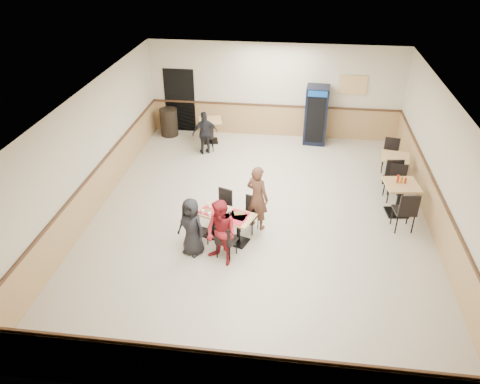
# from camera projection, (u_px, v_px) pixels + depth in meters

# --- Properties ---
(ground) EXTENTS (10.00, 10.00, 0.00)m
(ground) POSITION_uv_depth(u_px,v_px,m) (259.00, 218.00, 11.29)
(ground) COLOR beige
(ground) RESTS_ON ground
(room_shell) EXTENTS (10.00, 10.00, 10.00)m
(room_shell) POSITION_uv_depth(u_px,v_px,m) (332.00, 154.00, 12.97)
(room_shell) COLOR silver
(room_shell) RESTS_ON ground
(main_table) EXTENTS (1.39, 1.02, 0.67)m
(main_table) POSITION_uv_depth(u_px,v_px,m) (226.00, 222.00, 10.33)
(main_table) COLOR black
(main_table) RESTS_ON ground
(main_chairs) EXTENTS (1.54, 1.75, 0.85)m
(main_chairs) POSITION_uv_depth(u_px,v_px,m) (224.00, 222.00, 10.36)
(main_chairs) COLOR black
(main_chairs) RESTS_ON ground
(diner_woman_left) EXTENTS (0.76, 0.66, 1.32)m
(diner_woman_left) POSITION_uv_depth(u_px,v_px,m) (192.00, 227.00, 9.80)
(diner_woman_left) COLOR black
(diner_woman_left) RESTS_ON ground
(diner_woman_right) EXTENTS (0.90, 0.86, 1.47)m
(diner_woman_right) POSITION_uv_depth(u_px,v_px,m) (221.00, 233.00, 9.48)
(diner_woman_right) COLOR maroon
(diner_woman_right) RESTS_ON ground
(diner_man_opposite) EXTENTS (0.68, 0.61, 1.57)m
(diner_man_opposite) POSITION_uv_depth(u_px,v_px,m) (257.00, 198.00, 10.58)
(diner_man_opposite) COLOR brown
(diner_man_opposite) RESTS_ON ground
(lone_diner) EXTENTS (0.84, 0.62, 1.33)m
(lone_diner) POSITION_uv_depth(u_px,v_px,m) (205.00, 133.00, 14.02)
(lone_diner) COLOR black
(lone_diner) RESTS_ON ground
(tabletop_clutter) EXTENTS (1.14, 0.73, 0.12)m
(tabletop_clutter) POSITION_uv_depth(u_px,v_px,m) (226.00, 214.00, 10.16)
(tabletop_clutter) COLOR red
(tabletop_clutter) RESTS_ON main_table
(side_table_near) EXTENTS (0.86, 0.86, 0.82)m
(side_table_near) POSITION_uv_depth(u_px,v_px,m) (400.00, 194.00, 11.18)
(side_table_near) COLOR black
(side_table_near) RESTS_ON ground
(side_table_near_chair_south) EXTENTS (0.54, 0.54, 1.04)m
(side_table_near_chair_south) POSITION_uv_depth(u_px,v_px,m) (404.00, 210.00, 10.63)
(side_table_near_chair_south) COLOR black
(side_table_near_chair_south) RESTS_ON ground
(side_table_near_chair_north) EXTENTS (0.54, 0.54, 1.04)m
(side_table_near_chair_north) POSITION_uv_depth(u_px,v_px,m) (395.00, 181.00, 11.75)
(side_table_near_chair_north) COLOR black
(side_table_near_chair_north) RESTS_ON ground
(side_table_far) EXTENTS (0.83, 0.83, 0.76)m
(side_table_far) POSITION_uv_depth(u_px,v_px,m) (394.00, 165.00, 12.56)
(side_table_far) COLOR black
(side_table_far) RESTS_ON ground
(side_table_far_chair_south) EXTENTS (0.52, 0.52, 0.97)m
(side_table_far_chair_south) POSITION_uv_depth(u_px,v_px,m) (397.00, 177.00, 12.05)
(side_table_far_chair_south) COLOR black
(side_table_far_chair_south) RESTS_ON ground
(side_table_far_chair_north) EXTENTS (0.52, 0.52, 0.97)m
(side_table_far_chair_north) POSITION_uv_depth(u_px,v_px,m) (390.00, 156.00, 13.10)
(side_table_far_chair_north) COLOR black
(side_table_far_chair_north) RESTS_ON ground
(condiment_caddy) EXTENTS (0.23, 0.06, 0.20)m
(condiment_caddy) POSITION_uv_depth(u_px,v_px,m) (401.00, 179.00, 11.04)
(condiment_caddy) COLOR red
(condiment_caddy) RESTS_ON side_table_near
(back_table) EXTENTS (0.85, 0.85, 0.75)m
(back_table) POSITION_uv_depth(u_px,v_px,m) (210.00, 127.00, 14.83)
(back_table) COLOR black
(back_table) RESTS_ON ground
(back_table_chair_lone) EXTENTS (0.53, 0.53, 0.95)m
(back_table_chair_lone) POSITION_uv_depth(u_px,v_px,m) (207.00, 135.00, 14.33)
(back_table_chair_lone) COLOR black
(back_table_chair_lone) RESTS_ON ground
(pepsi_cooler) EXTENTS (0.74, 0.74, 1.83)m
(pepsi_cooler) POSITION_uv_depth(u_px,v_px,m) (316.00, 115.00, 14.59)
(pepsi_cooler) COLOR black
(pepsi_cooler) RESTS_ON ground
(trash_bin) EXTENTS (0.57, 0.57, 0.90)m
(trash_bin) POSITION_uv_depth(u_px,v_px,m) (169.00, 122.00, 15.31)
(trash_bin) COLOR black
(trash_bin) RESTS_ON ground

